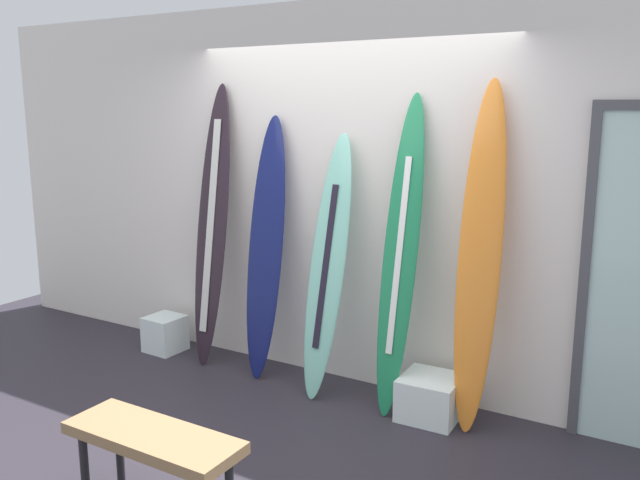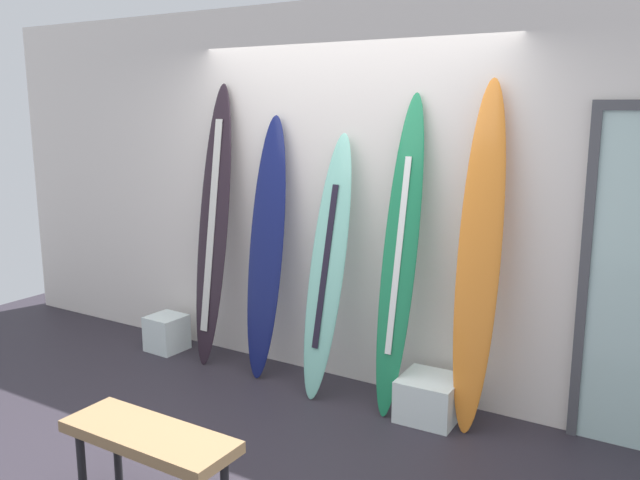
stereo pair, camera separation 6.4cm
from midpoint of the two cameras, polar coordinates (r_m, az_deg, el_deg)
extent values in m
cube|color=#2A252E|center=(4.36, -5.81, -17.09)|extent=(8.00, 8.00, 0.04)
cube|color=silver|center=(4.96, 3.02, 3.83)|extent=(7.20, 0.20, 2.80)
ellipsoid|color=black|center=(5.35, -8.79, 1.19)|extent=(0.29, 0.40, 2.23)
cube|color=beige|center=(5.33, -8.97, 1.19)|extent=(0.07, 0.27, 1.67)
ellipsoid|color=#121A53|center=(5.06, -4.27, -0.69)|extent=(0.32, 0.40, 1.99)
cone|color=black|center=(5.21, -4.78, -9.73)|extent=(0.07, 0.09, 0.11)
ellipsoid|color=#7FCBB7|center=(4.72, 1.02, -2.29)|extent=(0.31, 0.49, 1.87)
cube|color=black|center=(4.69, 0.84, -2.29)|extent=(0.06, 0.27, 1.14)
ellipsoid|color=#1D7E4D|center=(4.47, 7.27, -1.35)|extent=(0.25, 0.47, 2.15)
cube|color=white|center=(4.44, 7.13, -1.35)|extent=(0.05, 0.26, 1.30)
cone|color=black|center=(4.62, 6.25, -12.44)|extent=(0.07, 0.09, 0.11)
ellipsoid|color=orange|center=(4.29, 13.89, -1.57)|extent=(0.30, 0.39, 2.23)
cone|color=black|center=(4.50, 12.93, -13.29)|extent=(0.07, 0.08, 0.11)
cube|color=white|center=(5.88, -12.71, -7.78)|extent=(0.30, 0.30, 0.30)
cube|color=white|center=(4.62, 9.78, -13.21)|extent=(0.39, 0.39, 0.28)
cube|color=#47474C|center=(4.38, 22.12, -3.18)|extent=(0.06, 0.06, 2.03)
cube|color=olive|center=(3.54, -13.94, -16.03)|extent=(0.95, 0.34, 0.06)
cylinder|color=black|center=(3.84, -19.28, -18.05)|extent=(0.04, 0.04, 0.41)
cylinder|color=black|center=(3.97, -16.55, -16.84)|extent=(0.04, 0.04, 0.41)
camera|label=1|loc=(0.03, -89.61, 0.08)|focal=37.30mm
camera|label=2|loc=(0.03, 90.39, -0.08)|focal=37.30mm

